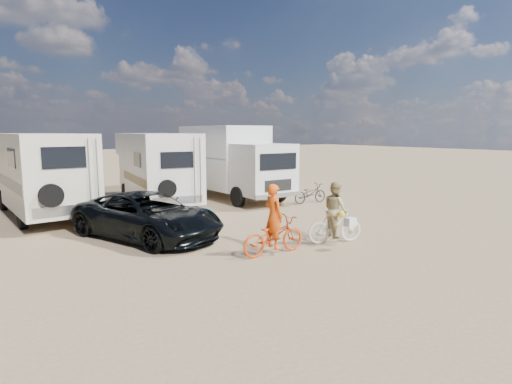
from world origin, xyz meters
TOP-DOWN VIEW (x-y plane):
  - ground at (0.00, 0.00)m, footprint 140.00×140.00m
  - rv_main at (-0.00, 7.48)m, footprint 3.11×7.07m
  - rv_left at (-4.66, 7.42)m, footprint 2.93×7.48m
  - box_truck at (3.73, 6.82)m, footprint 2.64×7.00m
  - dark_suv at (-2.51, 1.61)m, footprint 3.98×5.54m
  - bike_man at (-0.33, -1.95)m, footprint 1.93×0.69m
  - bike_woman at (1.87, -2.01)m, footprint 1.78×0.95m
  - rider_man at (-0.33, -1.95)m, footprint 0.42×0.63m
  - rider_woman at (1.87, -2.01)m, footprint 0.82×0.94m
  - bike_parked at (5.85, 3.64)m, footprint 1.75×0.71m
  - cooler at (0.02, 2.94)m, footprint 0.62×0.49m
  - crate at (-0.38, 4.39)m, footprint 0.52×0.52m

SIDE VIEW (x-z plane):
  - ground at x=0.00m, z-range 0.00..0.00m
  - crate at x=-0.38m, z-range 0.00..0.36m
  - cooler at x=0.02m, z-range 0.00..0.46m
  - bike_parked at x=5.85m, z-range 0.00..0.90m
  - bike_man at x=-0.33m, z-range 0.00..1.01m
  - bike_woman at x=1.87m, z-range 0.00..1.03m
  - dark_suv at x=-2.51m, z-range 0.00..1.40m
  - rider_woman at x=1.87m, z-range 0.00..1.64m
  - rider_man at x=-0.33m, z-range 0.00..1.72m
  - rv_main at x=0.00m, z-range 0.00..3.17m
  - rv_left at x=-4.66m, z-range 0.00..3.18m
  - box_truck at x=3.73m, z-range 0.00..3.52m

